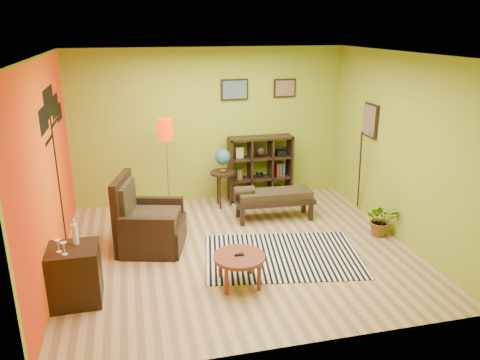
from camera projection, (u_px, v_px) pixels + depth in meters
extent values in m
plane|color=tan|center=(239.00, 250.00, 6.92)|extent=(5.00, 5.00, 0.00)
cube|color=#8CA42A|center=(210.00, 126.00, 8.55)|extent=(5.00, 0.04, 2.80)
cube|color=#8CA42A|center=(293.00, 222.00, 4.40)|extent=(5.00, 0.04, 2.80)
cube|color=#8CA42A|center=(47.00, 171.00, 5.92)|extent=(0.04, 4.50, 2.80)
cube|color=#8CA42A|center=(400.00, 148.00, 7.02)|extent=(0.04, 4.50, 2.80)
cube|color=white|center=(238.00, 54.00, 6.03)|extent=(5.00, 4.50, 0.04)
cube|color=#E34A08|center=(48.00, 171.00, 5.93)|extent=(0.01, 4.45, 2.75)
cube|color=black|center=(59.00, 183.00, 6.55)|extent=(0.01, 0.14, 2.10)
cube|color=black|center=(44.00, 120.00, 5.77)|extent=(0.01, 0.65, 0.32)
cube|color=black|center=(49.00, 102.00, 6.24)|extent=(0.01, 0.85, 0.40)
cube|color=black|center=(55.00, 106.00, 6.74)|extent=(0.01, 0.70, 0.32)
cube|color=black|center=(59.00, 112.00, 7.11)|extent=(0.01, 0.50, 0.26)
cube|color=black|center=(234.00, 90.00, 8.41)|extent=(0.50, 0.03, 0.38)
cube|color=slate|center=(235.00, 90.00, 8.39)|extent=(0.44, 0.01, 0.32)
cube|color=black|center=(285.00, 88.00, 8.62)|extent=(0.42, 0.03, 0.34)
cube|color=#866B50|center=(285.00, 88.00, 8.60)|extent=(0.36, 0.01, 0.28)
cube|color=black|center=(370.00, 120.00, 7.77)|extent=(0.03, 0.44, 0.56)
cube|color=#866B50|center=(369.00, 121.00, 7.76)|extent=(0.01, 0.38, 0.50)
cylinder|color=black|center=(360.00, 171.00, 8.02)|extent=(0.23, 0.34, 1.46)
cone|color=silver|center=(368.00, 130.00, 7.64)|extent=(0.08, 0.09, 0.16)
cube|color=white|center=(283.00, 256.00, 6.72)|extent=(2.42, 1.83, 0.01)
cylinder|color=brown|center=(239.00, 257.00, 5.90)|extent=(0.66, 0.66, 0.05)
cylinder|color=brown|center=(251.00, 262.00, 6.19)|extent=(0.05, 0.05, 0.36)
cylinder|color=brown|center=(220.00, 265.00, 6.11)|extent=(0.05, 0.05, 0.36)
cylinder|color=brown|center=(259.00, 277.00, 5.81)|extent=(0.05, 0.05, 0.36)
cylinder|color=brown|center=(226.00, 281.00, 5.72)|extent=(0.05, 0.05, 0.36)
cube|color=black|center=(239.00, 255.00, 5.88)|extent=(0.11, 0.05, 0.02)
cube|color=black|center=(153.00, 235.00, 6.94)|extent=(1.08, 1.06, 0.40)
cube|color=black|center=(123.00, 213.00, 6.83)|extent=(0.32, 0.86, 1.11)
cube|color=black|center=(147.00, 240.00, 6.51)|extent=(0.80, 0.30, 0.64)
cube|color=black|center=(158.00, 216.00, 7.29)|extent=(0.80, 0.30, 0.64)
cube|color=#FACA76|center=(154.00, 218.00, 6.85)|extent=(0.86, 0.84, 0.14)
cube|color=#FACA76|center=(127.00, 200.00, 6.77)|extent=(0.25, 0.65, 0.50)
cube|color=black|center=(74.00, 275.00, 5.53)|extent=(0.60, 0.54, 0.71)
cylinder|color=white|center=(75.00, 234.00, 5.48)|extent=(0.07, 0.07, 0.25)
cylinder|color=white|center=(74.00, 222.00, 5.43)|extent=(0.02, 0.02, 0.07)
cylinder|color=white|center=(59.00, 252.00, 5.32)|extent=(0.06, 0.06, 0.01)
cylinder|color=white|center=(59.00, 248.00, 5.30)|extent=(0.01, 0.01, 0.09)
cone|color=white|center=(58.00, 242.00, 5.28)|extent=(0.07, 0.07, 0.06)
cylinder|color=white|center=(65.00, 254.00, 5.26)|extent=(0.06, 0.06, 0.01)
cylinder|color=white|center=(64.00, 250.00, 5.24)|extent=(0.01, 0.01, 0.09)
cone|color=white|center=(63.00, 245.00, 5.22)|extent=(0.07, 0.07, 0.06)
cylinder|color=silver|center=(170.00, 215.00, 8.13)|extent=(0.26, 0.26, 0.03)
cylinder|color=silver|center=(168.00, 173.00, 7.89)|extent=(0.02, 0.02, 1.58)
cylinder|color=red|center=(165.00, 130.00, 7.65)|extent=(0.25, 0.25, 0.35)
cylinder|color=black|center=(223.00, 173.00, 8.36)|extent=(0.44, 0.44, 0.04)
cylinder|color=black|center=(231.00, 190.00, 8.50)|extent=(0.03, 0.03, 0.62)
cylinder|color=black|center=(218.00, 188.00, 8.57)|extent=(0.03, 0.03, 0.62)
cylinder|color=black|center=(220.00, 193.00, 8.34)|extent=(0.03, 0.03, 0.62)
cylinder|color=gold|center=(223.00, 170.00, 8.35)|extent=(0.11, 0.11, 0.02)
cylinder|color=gold|center=(223.00, 167.00, 8.33)|extent=(0.02, 0.02, 0.11)
sphere|color=#1C449D|center=(223.00, 157.00, 8.27)|extent=(0.28, 0.28, 0.28)
cube|color=black|center=(230.00, 170.00, 8.67)|extent=(0.04, 0.35, 1.20)
cube|color=black|center=(289.00, 166.00, 8.92)|extent=(0.04, 0.35, 1.20)
cube|color=black|center=(260.00, 197.00, 8.98)|extent=(1.20, 0.35, 0.04)
cube|color=black|center=(261.00, 138.00, 8.61)|extent=(1.20, 0.35, 0.04)
cube|color=black|center=(250.00, 169.00, 8.75)|extent=(0.03, 0.33, 1.12)
cube|color=black|center=(270.00, 167.00, 8.84)|extent=(0.03, 0.33, 1.12)
cube|color=black|center=(260.00, 178.00, 8.86)|extent=(1.12, 0.33, 0.03)
cube|color=black|center=(260.00, 158.00, 8.73)|extent=(1.12, 0.33, 0.03)
cylinder|color=#C4BB94|center=(240.00, 195.00, 8.87)|extent=(0.20, 0.20, 0.07)
sphere|color=black|center=(261.00, 151.00, 8.69)|extent=(0.20, 0.20, 0.20)
cube|color=black|center=(281.00, 153.00, 8.80)|extent=(0.18, 0.15, 0.10)
cylinder|color=black|center=(258.00, 175.00, 8.83)|extent=(0.06, 0.12, 0.06)
cylinder|color=black|center=(262.00, 174.00, 8.85)|extent=(0.06, 0.12, 0.06)
ellipsoid|color=#384C26|center=(280.00, 191.00, 9.04)|extent=(0.18, 0.18, 0.09)
cylinder|color=brown|center=(240.00, 174.00, 8.74)|extent=(0.12, 0.12, 0.18)
cube|color=#C4BB94|center=(240.00, 153.00, 8.61)|extent=(0.14, 0.03, 0.20)
cube|color=maroon|center=(277.00, 170.00, 8.89)|extent=(0.04, 0.18, 0.26)
cube|color=#1E4C1E|center=(280.00, 170.00, 8.90)|extent=(0.04, 0.18, 0.26)
cube|color=navy|center=(282.00, 169.00, 8.91)|extent=(0.04, 0.18, 0.26)
cube|color=black|center=(274.00, 200.00, 7.92)|extent=(1.35, 0.54, 0.08)
cube|color=#FACA76|center=(275.00, 195.00, 7.89)|extent=(1.26, 0.48, 0.13)
cylinder|color=#FACA76|center=(244.00, 191.00, 7.77)|extent=(0.34, 0.19, 0.17)
cube|color=black|center=(304.00, 204.00, 8.27)|extent=(0.07, 0.07, 0.30)
cube|color=black|center=(238.00, 209.00, 8.05)|extent=(0.07, 0.07, 0.30)
cube|color=black|center=(311.00, 212.00, 7.91)|extent=(0.07, 0.07, 0.30)
cube|color=black|center=(242.00, 217.00, 7.70)|extent=(0.07, 0.07, 0.30)
imported|color=#26661E|center=(381.00, 223.00, 7.34)|extent=(0.63, 0.66, 0.41)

